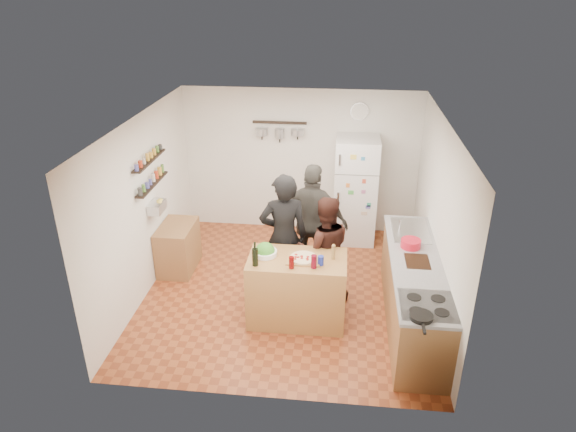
# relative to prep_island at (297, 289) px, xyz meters

# --- Properties ---
(room_shell) EXTENTS (4.20, 4.20, 4.20)m
(room_shell) POSITION_rel_prep_island_xyz_m (-0.20, 1.03, 0.79)
(room_shell) COLOR brown
(room_shell) RESTS_ON ground
(prep_island) EXTENTS (1.25, 0.72, 0.91)m
(prep_island) POSITION_rel_prep_island_xyz_m (0.00, 0.00, 0.00)
(prep_island) COLOR #A77B3D
(prep_island) RESTS_ON floor
(pizza_board) EXTENTS (0.42, 0.34, 0.02)m
(pizza_board) POSITION_rel_prep_island_xyz_m (0.08, -0.02, 0.47)
(pizza_board) COLOR olive
(pizza_board) RESTS_ON prep_island
(pizza) EXTENTS (0.34, 0.34, 0.02)m
(pizza) POSITION_rel_prep_island_xyz_m (0.08, -0.02, 0.48)
(pizza) COLOR beige
(pizza) RESTS_ON pizza_board
(salad_bowl) EXTENTS (0.31, 0.31, 0.06)m
(salad_bowl) POSITION_rel_prep_island_xyz_m (-0.42, 0.05, 0.49)
(salad_bowl) COLOR white
(salad_bowl) RESTS_ON prep_island
(wine_bottle) EXTENTS (0.08, 0.08, 0.23)m
(wine_bottle) POSITION_rel_prep_island_xyz_m (-0.50, -0.22, 0.57)
(wine_bottle) COLOR black
(wine_bottle) RESTS_ON prep_island
(wine_glass_near) EXTENTS (0.06, 0.06, 0.16)m
(wine_glass_near) POSITION_rel_prep_island_xyz_m (-0.05, -0.24, 0.53)
(wine_glass_near) COLOR #520707
(wine_glass_near) RESTS_ON prep_island
(wine_glass_far) EXTENTS (0.07, 0.07, 0.17)m
(wine_glass_far) POSITION_rel_prep_island_xyz_m (0.22, -0.20, 0.54)
(wine_glass_far) COLOR #560716
(wine_glass_far) RESTS_ON prep_island
(pepper_mill) EXTENTS (0.05, 0.05, 0.16)m
(pepper_mill) POSITION_rel_prep_island_xyz_m (0.45, 0.05, 0.54)
(pepper_mill) COLOR olive
(pepper_mill) RESTS_ON prep_island
(salt_canister) EXTENTS (0.07, 0.07, 0.12)m
(salt_canister) POSITION_rel_prep_island_xyz_m (0.30, -0.12, 0.52)
(salt_canister) COLOR navy
(salt_canister) RESTS_ON prep_island
(person_left) EXTENTS (0.75, 0.58, 1.83)m
(person_left) POSITION_rel_prep_island_xyz_m (-0.24, 0.57, 0.46)
(person_left) COLOR black
(person_left) RESTS_ON floor
(person_center) EXTENTS (0.85, 0.71, 1.55)m
(person_center) POSITION_rel_prep_island_xyz_m (0.32, 0.52, 0.32)
(person_center) COLOR black
(person_center) RESTS_ON floor
(person_back) EXTENTS (1.11, 0.65, 1.77)m
(person_back) POSITION_rel_prep_island_xyz_m (0.12, 1.13, 0.43)
(person_back) COLOR #312F2C
(person_back) RESTS_ON floor
(counter_run) EXTENTS (0.63, 2.63, 0.90)m
(counter_run) POSITION_rel_prep_island_xyz_m (1.50, 0.09, -0.01)
(counter_run) COLOR #9E7042
(counter_run) RESTS_ON floor
(stove_top) EXTENTS (0.60, 0.62, 0.02)m
(stove_top) POSITION_rel_prep_island_xyz_m (1.50, -0.86, 0.46)
(stove_top) COLOR white
(stove_top) RESTS_ON counter_run
(skillet) EXTENTS (0.25, 0.25, 0.05)m
(skillet) POSITION_rel_prep_island_xyz_m (1.40, -1.11, 0.49)
(skillet) COLOR black
(skillet) RESTS_ON stove_top
(sink) EXTENTS (0.50, 0.80, 0.03)m
(sink) POSITION_rel_prep_island_xyz_m (1.50, 0.94, 0.46)
(sink) COLOR silver
(sink) RESTS_ON counter_run
(cutting_board) EXTENTS (0.30, 0.40, 0.02)m
(cutting_board) POSITION_rel_prep_island_xyz_m (1.50, 0.08, 0.46)
(cutting_board) COLOR brown
(cutting_board) RESTS_ON counter_run
(red_bowl) EXTENTS (0.26, 0.26, 0.11)m
(red_bowl) POSITION_rel_prep_island_xyz_m (1.45, 0.44, 0.52)
(red_bowl) COLOR red
(red_bowl) RESTS_ON counter_run
(fridge) EXTENTS (0.70, 0.68, 1.80)m
(fridge) POSITION_rel_prep_island_xyz_m (0.75, 2.39, 0.45)
(fridge) COLOR white
(fridge) RESTS_ON floor
(wall_clock) EXTENTS (0.30, 0.03, 0.30)m
(wall_clock) POSITION_rel_prep_island_xyz_m (0.75, 2.72, 1.69)
(wall_clock) COLOR silver
(wall_clock) RESTS_ON back_wall
(spice_shelf_lower) EXTENTS (0.12, 1.00, 0.02)m
(spice_shelf_lower) POSITION_rel_prep_island_xyz_m (-2.13, 0.84, 1.04)
(spice_shelf_lower) COLOR black
(spice_shelf_lower) RESTS_ON left_wall
(spice_shelf_upper) EXTENTS (0.12, 1.00, 0.02)m
(spice_shelf_upper) POSITION_rel_prep_island_xyz_m (-2.13, 0.84, 1.40)
(spice_shelf_upper) COLOR black
(spice_shelf_upper) RESTS_ON left_wall
(produce_basket) EXTENTS (0.18, 0.35, 0.14)m
(produce_basket) POSITION_rel_prep_island_xyz_m (-2.10, 0.84, 0.69)
(produce_basket) COLOR silver
(produce_basket) RESTS_ON left_wall
(side_table) EXTENTS (0.50, 0.80, 0.73)m
(side_table) POSITION_rel_prep_island_xyz_m (-1.94, 1.09, -0.09)
(side_table) COLOR #996440
(side_table) RESTS_ON floor
(pot_rack) EXTENTS (0.90, 0.04, 0.04)m
(pot_rack) POSITION_rel_prep_island_xyz_m (-0.55, 2.64, 1.49)
(pot_rack) COLOR black
(pot_rack) RESTS_ON back_wall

